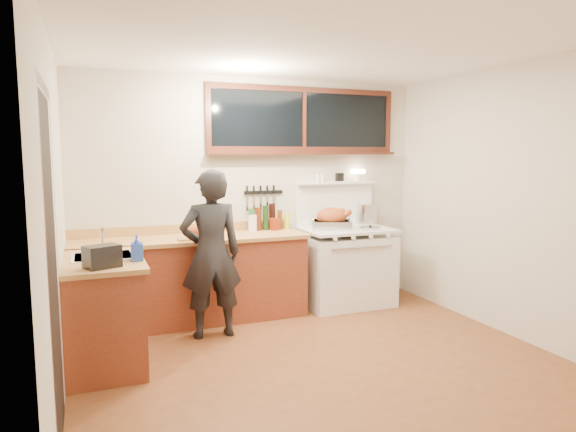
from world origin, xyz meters
name	(u,v)px	position (x,y,z in m)	size (l,w,h in m)	color
ground_plane	(319,362)	(0.00, 0.00, -0.01)	(4.00, 3.50, 0.02)	#5E3118
room_shell	(321,167)	(0.00, 0.00, 1.65)	(4.10, 3.60, 2.65)	beige
counter_back	(192,279)	(-0.80, 1.45, 0.45)	(2.44, 0.64, 1.00)	maroon
counter_left	(104,311)	(-1.70, 0.62, 0.45)	(0.64, 1.09, 0.90)	maroon
sink_unit	(104,263)	(-1.68, 0.70, 0.85)	(0.50, 0.45, 0.37)	white
vintage_stove	(346,265)	(1.00, 1.41, 0.47)	(1.02, 0.74, 1.57)	white
back_window	(304,127)	(0.60, 1.72, 2.06)	(2.32, 0.13, 0.77)	black
left_doorway	(54,269)	(-1.99, -0.55, 1.09)	(0.02, 1.04, 2.17)	black
knife_strip	(262,193)	(0.08, 1.73, 1.31)	(0.46, 0.03, 0.28)	black
man	(211,254)	(-0.71, 0.94, 0.81)	(0.59, 0.39, 1.62)	black
soap_bottle	(137,248)	(-1.43, 0.43, 1.01)	(0.10, 0.11, 0.21)	blue
toaster	(102,256)	(-1.70, 0.27, 0.99)	(0.29, 0.25, 0.17)	black
cutting_board	(198,233)	(-0.74, 1.33, 0.95)	(0.43, 0.34, 0.14)	#B28046
roast_turkey	(332,220)	(0.82, 1.42, 1.00)	(0.54, 0.48, 0.25)	silver
stockpot	(367,214)	(1.42, 1.66, 1.02)	(0.27, 0.27, 0.24)	silver
saucepan	(336,221)	(0.97, 1.60, 0.97)	(0.21, 0.31, 0.13)	silver
pot_lid	(370,228)	(1.24, 1.28, 0.91)	(0.28, 0.28, 0.04)	silver
coffee_tin	(275,224)	(0.18, 1.59, 0.97)	(0.11, 0.10, 0.14)	maroon
pitcher	(253,223)	(-0.08, 1.59, 0.99)	(0.10, 0.10, 0.18)	white
bottle_cluster	(268,219)	(0.11, 1.63, 1.03)	(0.49, 0.07, 0.30)	black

